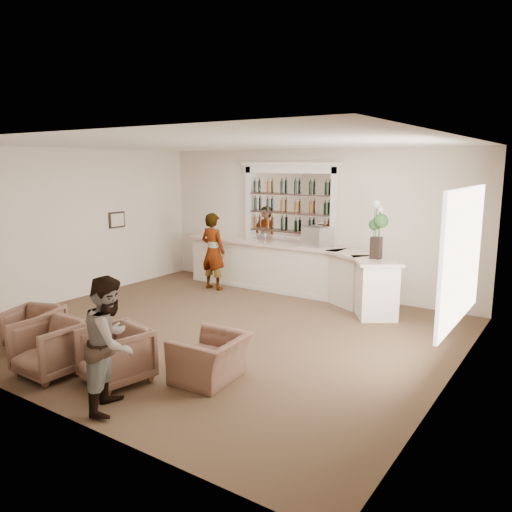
% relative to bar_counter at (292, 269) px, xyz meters
% --- Properties ---
extents(ground, '(8.00, 8.00, 0.00)m').
position_rel_bar_counter_xyz_m(ground, '(0.16, -3.00, -0.57)').
color(ground, brown).
rests_on(ground, ground).
extents(room_shell, '(8.04, 7.02, 3.32)m').
position_rel_bar_counter_xyz_m(room_shell, '(0.33, -2.29, 1.77)').
color(room_shell, beige).
rests_on(room_shell, ground).
extents(bar_counter, '(5.72, 1.80, 1.14)m').
position_rel_bar_counter_xyz_m(bar_counter, '(0.00, 0.00, 0.00)').
color(bar_counter, white).
rests_on(bar_counter, ground).
extents(back_bar_alcove, '(2.64, 0.25, 3.00)m').
position_rel_bar_counter_xyz_m(back_bar_alcove, '(-0.34, 0.41, 1.46)').
color(back_bar_alcove, white).
rests_on(back_bar_alcove, ground).
extents(cocktail_table, '(0.61, 0.61, 0.50)m').
position_rel_bar_counter_xyz_m(cocktail_table, '(-0.68, -4.89, -0.32)').
color(cocktail_table, '#4B3620').
rests_on(cocktail_table, ground).
extents(sommelier, '(0.68, 0.46, 1.84)m').
position_rel_bar_counter_xyz_m(sommelier, '(-1.80, -0.66, 0.34)').
color(sommelier, gray).
rests_on(sommelier, ground).
extents(guest, '(0.95, 1.01, 1.66)m').
position_rel_bar_counter_xyz_m(guest, '(0.89, -6.00, 0.26)').
color(guest, gray).
rests_on(guest, ground).
extents(armchair_left, '(0.96, 0.97, 0.69)m').
position_rel_bar_counter_xyz_m(armchair_left, '(-1.73, -5.37, -0.23)').
color(armchair_left, brown).
rests_on(armchair_left, ground).
extents(armchair_center, '(0.86, 0.88, 0.79)m').
position_rel_bar_counter_xyz_m(armchair_center, '(-0.61, -5.83, -0.18)').
color(armchair_center, brown).
rests_on(armchair_center, ground).
extents(armchair_right, '(0.99, 1.00, 0.77)m').
position_rel_bar_counter_xyz_m(armchair_right, '(0.36, -5.49, -0.19)').
color(armchair_right, brown).
rests_on(armchair_right, ground).
extents(armchair_far, '(0.93, 1.04, 0.63)m').
position_rel_bar_counter_xyz_m(armchair_far, '(1.40, -4.71, -0.26)').
color(armchair_far, brown).
rests_on(armchair_far, ground).
extents(espresso_machine, '(0.60, 0.54, 0.46)m').
position_rel_bar_counter_xyz_m(espresso_machine, '(0.54, 0.10, 0.79)').
color(espresso_machine, silver).
rests_on(espresso_machine, bar_counter).
extents(flower_vase, '(0.30, 0.30, 1.13)m').
position_rel_bar_counter_xyz_m(flower_vase, '(2.16, -0.51, 1.20)').
color(flower_vase, black).
rests_on(flower_vase, bar_counter).
extents(wine_glass_bar_left, '(0.07, 0.07, 0.21)m').
position_rel_bar_counter_xyz_m(wine_glass_bar_left, '(0.13, 0.06, 0.67)').
color(wine_glass_bar_left, white).
rests_on(wine_glass_bar_left, bar_counter).
extents(wine_glass_bar_right, '(0.07, 0.07, 0.21)m').
position_rel_bar_counter_xyz_m(wine_glass_bar_right, '(-0.73, -0.03, 0.67)').
color(wine_glass_bar_right, white).
rests_on(wine_glass_bar_right, bar_counter).
extents(wine_glass_tbl_a, '(0.07, 0.07, 0.21)m').
position_rel_bar_counter_xyz_m(wine_glass_tbl_a, '(-0.80, -4.86, 0.03)').
color(wine_glass_tbl_a, white).
rests_on(wine_glass_tbl_a, cocktail_table).
extents(wine_glass_tbl_b, '(0.07, 0.07, 0.21)m').
position_rel_bar_counter_xyz_m(wine_glass_tbl_b, '(-0.58, -4.81, 0.03)').
color(wine_glass_tbl_b, white).
rests_on(wine_glass_tbl_b, cocktail_table).
extents(wine_glass_tbl_c, '(0.07, 0.07, 0.21)m').
position_rel_bar_counter_xyz_m(wine_glass_tbl_c, '(-0.64, -5.02, 0.03)').
color(wine_glass_tbl_c, white).
rests_on(wine_glass_tbl_c, cocktail_table).
extents(napkin_holder, '(0.08, 0.08, 0.12)m').
position_rel_bar_counter_xyz_m(napkin_holder, '(-0.70, -4.75, -0.01)').
color(napkin_holder, white).
rests_on(napkin_holder, cocktail_table).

